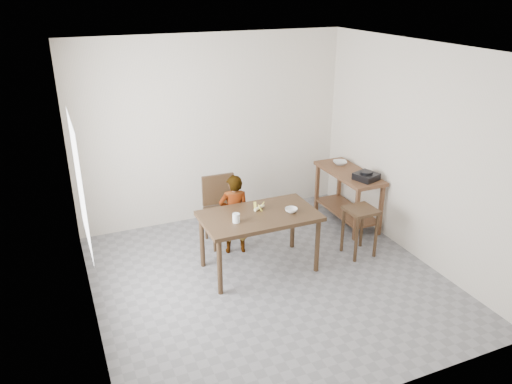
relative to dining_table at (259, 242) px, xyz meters
name	(u,v)px	position (x,y,z in m)	size (l,w,h in m)	color
floor	(269,281)	(0.00, -0.30, -0.40)	(4.00, 4.00, 0.04)	slate
ceiling	(272,47)	(0.00, -0.30, 2.35)	(4.00, 4.00, 0.04)	white
wall_back	(212,130)	(0.00, 1.72, 0.98)	(4.00, 0.04, 2.70)	silver
wall_front	(382,264)	(0.00, -2.32, 0.98)	(4.00, 0.04, 2.70)	silver
wall_left	(78,206)	(-2.02, -0.30, 0.98)	(0.04, 4.00, 2.70)	silver
wall_right	(417,153)	(2.02, -0.30, 0.98)	(0.04, 4.00, 2.70)	silver
window_pane	(79,183)	(-1.97, -0.10, 1.12)	(0.02, 1.10, 1.30)	white
dining_table	(259,242)	(0.00, 0.00, 0.00)	(1.40, 0.80, 0.75)	#3A2717
prep_counter	(347,197)	(1.72, 0.70, 0.03)	(0.50, 1.20, 0.80)	brown
child	(234,214)	(-0.13, 0.52, 0.17)	(0.40, 0.26, 1.09)	silver
dining_chair	(223,212)	(-0.18, 0.81, 0.09)	(0.45, 0.45, 0.93)	#3A2717
stool	(359,231)	(1.34, -0.18, -0.05)	(0.37, 0.37, 0.65)	#3A2717
glass_tumbler	(236,218)	(-0.33, -0.09, 0.43)	(0.09, 0.09, 0.11)	white
small_bowl	(291,210)	(0.38, -0.09, 0.40)	(0.15, 0.15, 0.05)	silver
banana	(259,207)	(0.05, 0.12, 0.41)	(0.18, 0.13, 0.06)	#E9CF55
serving_bowl	(340,163)	(1.76, 1.02, 0.45)	(0.20, 0.20, 0.05)	silver
gas_burner	(366,176)	(1.75, 0.34, 0.47)	(0.28, 0.28, 0.09)	black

